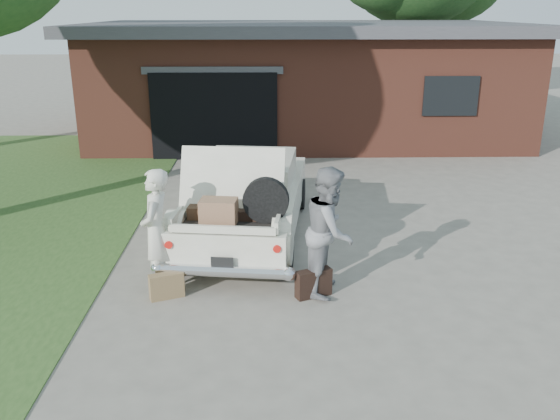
{
  "coord_description": "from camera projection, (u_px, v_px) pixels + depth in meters",
  "views": [
    {
      "loc": [
        -0.18,
        -7.03,
        3.71
      ],
      "look_at": [
        0.0,
        0.6,
        1.1
      ],
      "focal_mm": 38.0,
      "sensor_mm": 36.0,
      "label": 1
    }
  ],
  "objects": [
    {
      "name": "ground",
      "position": [
        281.0,
        303.0,
        7.86
      ],
      "size": [
        90.0,
        90.0,
        0.0
      ],
      "primitive_type": "plane",
      "color": "gray",
      "rests_on": "ground"
    },
    {
      "name": "house",
      "position": [
        304.0,
        78.0,
        18.19
      ],
      "size": [
        12.8,
        7.8,
        3.3
      ],
      "color": "brown",
      "rests_on": "ground"
    },
    {
      "name": "sedan",
      "position": [
        247.0,
        198.0,
        9.96
      ],
      "size": [
        2.3,
        4.77,
        1.83
      ],
      "rotation": [
        0.0,
        0.0,
        -0.12
      ],
      "color": "white",
      "rests_on": "ground"
    },
    {
      "name": "woman_left",
      "position": [
        156.0,
        231.0,
        8.01
      ],
      "size": [
        0.45,
        0.65,
        1.71
      ],
      "primitive_type": "imported",
      "rotation": [
        0.0,
        0.0,
        -1.64
      ],
      "color": "silver",
      "rests_on": "ground"
    },
    {
      "name": "woman_right",
      "position": [
        330.0,
        231.0,
        7.93
      ],
      "size": [
        0.87,
        1.0,
        1.76
      ],
      "primitive_type": "imported",
      "rotation": [
        0.0,
        0.0,
        1.31
      ],
      "color": "gray",
      "rests_on": "ground"
    },
    {
      "name": "suitcase_left",
      "position": [
        167.0,
        286.0,
        7.94
      ],
      "size": [
        0.48,
        0.3,
        0.35
      ],
      "primitive_type": "cube",
      "rotation": [
        0.0,
        0.0,
        0.38
      ],
      "color": "olive",
      "rests_on": "ground"
    },
    {
      "name": "suitcase_right",
      "position": [
        314.0,
        283.0,
        7.99
      ],
      "size": [
        0.52,
        0.35,
        0.38
      ],
      "primitive_type": "cube",
      "rotation": [
        0.0,
        0.0,
        0.42
      ],
      "color": "black",
      "rests_on": "ground"
    }
  ]
}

